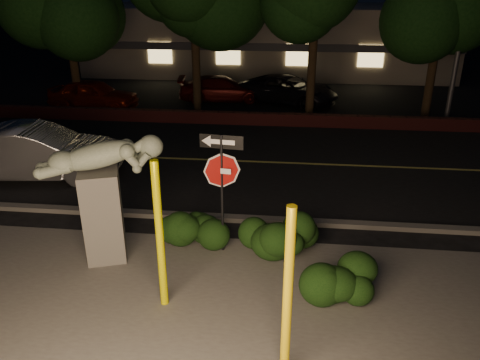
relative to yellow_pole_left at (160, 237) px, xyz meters
name	(u,v)px	position (x,y,z in m)	size (l,w,h in m)	color
ground	(246,134)	(0.45, 10.43, -1.40)	(90.00, 90.00, 0.00)	black
patio	(182,326)	(0.45, -0.57, -1.39)	(14.00, 6.00, 0.02)	#4C4944
road	(236,161)	(0.45, 7.43, -1.40)	(80.00, 8.00, 0.01)	black
lane_marking	(236,161)	(0.45, 7.43, -1.39)	(80.00, 0.12, 0.01)	#B1A546
curb	(217,218)	(0.45, 3.33, -1.34)	(80.00, 0.25, 0.12)	#4C4944
brick_wall	(249,118)	(0.45, 11.73, -1.15)	(40.00, 0.35, 0.50)	#481717
parking_lot	(259,94)	(0.45, 17.43, -1.40)	(40.00, 12.00, 0.01)	black
building	(268,37)	(0.45, 25.42, 0.60)	(22.00, 10.20, 4.00)	#73695C
yellow_pole_left	(160,237)	(0.00, 0.00, 0.00)	(0.14, 0.14, 2.81)	#DFDA00
yellow_pole_right	(288,296)	(2.21, -1.40, 0.00)	(0.14, 0.14, 2.80)	yellow
signpost	(222,171)	(0.80, 1.93, 0.48)	(0.89, 0.14, 2.64)	black
sculpture	(102,187)	(-1.56, 1.42, 0.23)	(2.45, 1.38, 2.65)	#4C4944
hedge_center	(197,226)	(0.18, 2.17, -0.96)	(1.70, 0.80, 0.88)	black
hedge_right	(278,231)	(1.97, 1.89, -0.82)	(1.77, 0.95, 1.16)	black
hedge_far_right	(339,275)	(3.15, 0.56, -0.93)	(1.35, 0.84, 0.94)	black
silver_sedan	(37,152)	(-5.26, 5.46, -0.61)	(1.67, 4.80, 1.58)	#B3B2B7
parked_car_red	(93,94)	(-6.82, 13.43, -0.72)	(1.61, 4.01, 1.37)	maroon
parked_car_darkred	(222,89)	(-1.22, 15.61, -0.80)	(1.70, 4.19, 1.22)	#410A09
parked_car_dark	(288,90)	(1.98, 15.50, -0.74)	(2.19, 4.75, 1.32)	black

